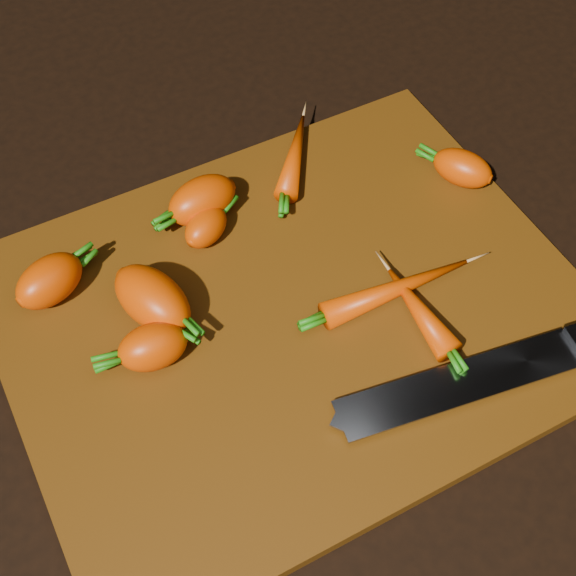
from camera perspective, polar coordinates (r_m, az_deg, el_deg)
name	(u,v)px	position (r m, az deg, el deg)	size (l,w,h in m)	color
ground	(293,319)	(0.72, 0.37, -2.20)	(2.00, 2.00, 0.01)	black
cutting_board	(293,312)	(0.71, 0.38, -1.71)	(0.50, 0.40, 0.01)	#5A310A
carrot_0	(49,281)	(0.73, -16.61, 0.50)	(0.06, 0.04, 0.04)	#C33800
carrot_1	(153,347)	(0.67, -9.60, -4.15)	(0.06, 0.04, 0.04)	#C33800
carrot_2	(152,299)	(0.70, -9.62, -0.77)	(0.08, 0.05, 0.05)	#C33800
carrot_3	(202,200)	(0.77, -6.12, 6.24)	(0.07, 0.04, 0.04)	#C33800
carrot_4	(206,227)	(0.75, -5.86, 4.34)	(0.05, 0.03, 0.03)	#C33800
carrot_5	(462,168)	(0.81, 12.30, 8.33)	(0.06, 0.04, 0.04)	#C33800
carrot_6	(295,155)	(0.82, 0.48, 9.47)	(0.11, 0.02, 0.02)	#C33800
carrot_7	(397,288)	(0.71, 7.75, -0.04)	(0.14, 0.03, 0.03)	#C33800
carrot_8	(419,310)	(0.70, 9.28, -1.56)	(0.10, 0.03, 0.03)	#C33800
knife	(483,376)	(0.68, 13.68, -6.10)	(0.35, 0.08, 0.02)	gray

